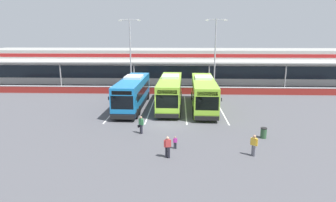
{
  "coord_description": "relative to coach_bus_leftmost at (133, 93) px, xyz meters",
  "views": [
    {
      "loc": [
        1.29,
        -27.57,
        8.81
      ],
      "look_at": [
        0.09,
        3.0,
        1.6
      ],
      "focal_mm": 30.56,
      "sensor_mm": 36.0,
      "label": 1
    }
  ],
  "objects": [
    {
      "name": "lamp_post_centre",
      "position": [
        11.0,
        10.07,
        4.5
      ],
      "size": [
        3.24,
        0.28,
        11.0
      ],
      "color": "#9E9EA3",
      "rests_on": "ground"
    },
    {
      "name": "red_barrier_wall",
      "position": [
        4.31,
        8.31,
        -1.23
      ],
      "size": [
        60.0,
        0.4,
        1.1
      ],
      "color": "maroon",
      "rests_on": "ground"
    },
    {
      "name": "lamp_post_west",
      "position": [
        -1.87,
        10.15,
        4.5
      ],
      "size": [
        3.24,
        0.28,
        11.0
      ],
      "color": "#9E9EA3",
      "rests_on": "ground"
    },
    {
      "name": "pedestrian_with_handbag",
      "position": [
        2.2,
        -9.31,
        -0.93
      ],
      "size": [
        0.59,
        0.55,
        1.62
      ],
      "color": "black",
      "rests_on": "ground"
    },
    {
      "name": "coach_bus_centre",
      "position": [
        8.54,
        -0.06,
        0.0
      ],
      "size": [
        3.09,
        12.2,
        3.78
      ],
      "color": "#8CC633",
      "rests_on": "ground"
    },
    {
      "name": "ground_plane",
      "position": [
        4.31,
        -6.19,
        -1.79
      ],
      "size": [
        200.0,
        200.0,
        0.0
      ],
      "primitive_type": "plane",
      "color": "#4C4C51"
    },
    {
      "name": "coach_bus_left_centre",
      "position": [
        4.52,
        0.64,
        0.0
      ],
      "size": [
        3.09,
        12.2,
        3.78
      ],
      "color": "#8CC633",
      "rests_on": "ground"
    },
    {
      "name": "pedestrian_in_dark_coat",
      "position": [
        4.8,
        -14.42,
        -0.91
      ],
      "size": [
        0.54,
        0.3,
        1.62
      ],
      "color": "black",
      "rests_on": "ground"
    },
    {
      "name": "pedestrian_child",
      "position": [
        5.34,
        -12.73,
        -1.24
      ],
      "size": [
        0.33,
        0.21,
        1.0
      ],
      "color": "#33333D",
      "rests_on": "ground"
    },
    {
      "name": "litter_bin",
      "position": [
        12.94,
        -10.07,
        -1.32
      ],
      "size": [
        0.54,
        0.54,
        0.93
      ],
      "color": "#2D5133",
      "rests_on": "ground"
    },
    {
      "name": "bay_stripe_centre",
      "position": [
        10.61,
        -0.19,
        -1.78
      ],
      "size": [
        0.14,
        13.0,
        0.01
      ],
      "primitive_type": "cube",
      "color": "silver",
      "rests_on": "ground"
    },
    {
      "name": "bay_stripe_far_west",
      "position": [
        -1.99,
        -0.19,
        -1.78
      ],
      "size": [
        0.14,
        13.0,
        0.01
      ],
      "primitive_type": "cube",
      "color": "silver",
      "rests_on": "ground"
    },
    {
      "name": "terminal_building",
      "position": [
        4.31,
        20.72,
        1.23
      ],
      "size": [
        70.0,
        13.0,
        6.0
      ],
      "color": "silver",
      "rests_on": "ground"
    },
    {
      "name": "pedestrian_near_bin",
      "position": [
        11.14,
        -13.85,
        -0.91
      ],
      "size": [
        0.5,
        0.41,
        1.62
      ],
      "color": "slate",
      "rests_on": "ground"
    },
    {
      "name": "coach_bus_leftmost",
      "position": [
        0.0,
        0.0,
        0.0
      ],
      "size": [
        3.09,
        12.2,
        3.78
      ],
      "color": "#1972B7",
      "rests_on": "ground"
    },
    {
      "name": "bay_stripe_west",
      "position": [
        2.21,
        -0.19,
        -1.78
      ],
      "size": [
        0.14,
        13.0,
        0.01
      ],
      "primitive_type": "cube",
      "color": "silver",
      "rests_on": "ground"
    },
    {
      "name": "bay_stripe_mid_west",
      "position": [
        6.41,
        -0.19,
        -1.78
      ],
      "size": [
        0.14,
        13.0,
        0.01
      ],
      "primitive_type": "cube",
      "color": "silver",
      "rests_on": "ground"
    }
  ]
}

